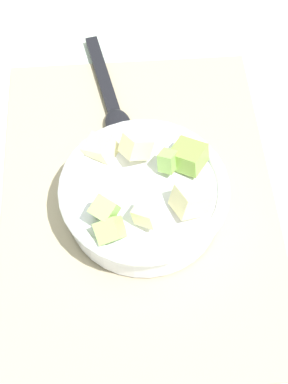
% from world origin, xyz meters
% --- Properties ---
extents(ground_plane, '(2.40, 2.40, 0.00)m').
position_xyz_m(ground_plane, '(0.00, 0.00, 0.00)').
color(ground_plane, silver).
extents(placemat, '(0.49, 0.35, 0.01)m').
position_xyz_m(placemat, '(0.00, 0.00, 0.00)').
color(placemat, tan).
rests_on(placemat, ground_plane).
extents(salad_bowl, '(0.21, 0.21, 0.09)m').
position_xyz_m(salad_bowl, '(0.02, 0.01, 0.04)').
color(salad_bowl, white).
rests_on(salad_bowl, placemat).
extents(serving_spoon, '(0.21, 0.07, 0.01)m').
position_xyz_m(serving_spoon, '(-0.16, -0.03, 0.01)').
color(serving_spoon, black).
rests_on(serving_spoon, placemat).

